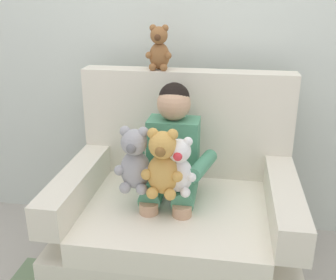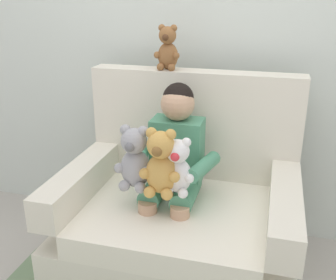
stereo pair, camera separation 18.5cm
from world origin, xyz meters
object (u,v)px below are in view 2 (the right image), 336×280
at_px(armchair, 181,219).
at_px(plush_white, 178,168).
at_px(seated_child, 174,158).
at_px(plush_brown_on_backrest, 168,49).
at_px(plush_grey, 135,159).
at_px(plush_honey, 161,164).

relative_size(armchair, plush_white, 4.15).
bearing_deg(armchair, seated_child, 160.60).
distance_m(armchair, plush_brown_on_backrest, 0.91).
distance_m(seated_child, plush_white, 0.18).
bearing_deg(seated_child, armchair, -14.72).
height_order(seated_child, plush_brown_on_backrest, plush_brown_on_backrest).
relative_size(armchair, plush_grey, 3.66).
distance_m(seated_child, plush_grey, 0.23).
bearing_deg(plush_grey, armchair, 60.01).
bearing_deg(plush_white, seated_child, 115.89).
distance_m(plush_grey, plush_brown_on_backrest, 0.65).
distance_m(plush_honey, plush_brown_on_backrest, 0.67).
distance_m(armchair, seated_child, 0.34).
bearing_deg(seated_child, plush_honey, -88.62).
xyz_separation_m(plush_honey, plush_brown_on_backrest, (-0.10, 0.49, 0.45)).
height_order(plush_grey, plush_brown_on_backrest, plush_brown_on_backrest).
bearing_deg(plush_grey, plush_white, 21.44).
height_order(armchair, seated_child, armchair).
bearing_deg(plush_white, armchair, 103.04).
bearing_deg(plush_honey, armchair, 78.43).
xyz_separation_m(seated_child, plush_white, (0.06, -0.17, 0.03)).
bearing_deg(plush_honey, plush_white, 27.21).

